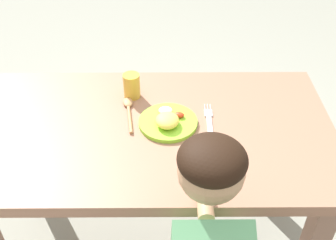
# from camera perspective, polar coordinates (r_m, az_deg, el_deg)

# --- Properties ---
(dining_table) EXTENTS (1.28, 0.71, 0.75)m
(dining_table) POSITION_cam_1_polar(r_m,az_deg,el_deg) (1.50, -2.20, -4.54)
(dining_table) COLOR #9A6951
(dining_table) RESTS_ON ground_plane
(plate) EXTENTS (0.21, 0.21, 0.05)m
(plate) POSITION_cam_1_polar(r_m,az_deg,el_deg) (1.42, -0.02, -0.16)
(plate) COLOR #8CD031
(plate) RESTS_ON dining_table
(fork) EXTENTS (0.03, 0.20, 0.01)m
(fork) POSITION_cam_1_polar(r_m,az_deg,el_deg) (1.44, 5.84, -0.26)
(fork) COLOR silver
(fork) RESTS_ON dining_table
(spoon) EXTENTS (0.05, 0.20, 0.02)m
(spoon) POSITION_cam_1_polar(r_m,az_deg,el_deg) (1.49, -5.57, 1.57)
(spoon) COLOR tan
(spoon) RESTS_ON dining_table
(drinking_cup) EXTENTS (0.06, 0.06, 0.10)m
(drinking_cup) POSITION_cam_1_polar(r_m,az_deg,el_deg) (1.54, -5.15, 4.84)
(drinking_cup) COLOR gold
(drinking_cup) RESTS_ON dining_table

